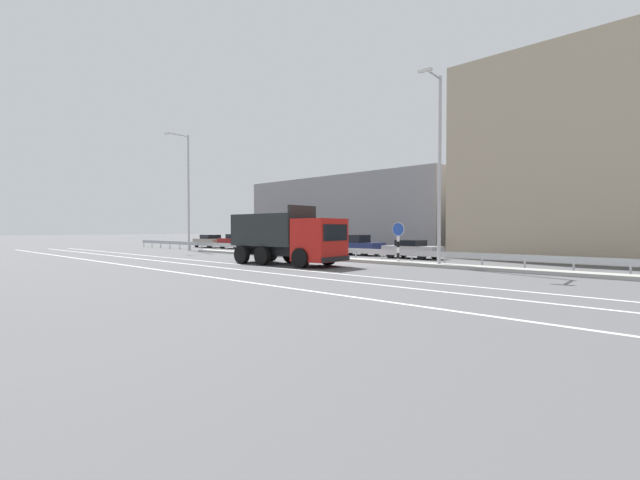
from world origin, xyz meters
TOP-DOWN VIEW (x-y plane):
  - ground_plane at (0.00, 0.00)m, footprint 320.00×320.00m
  - lane_strip_0 at (-1.81, -4.09)m, footprint 65.15×0.16m
  - lane_strip_1 at (-1.81, -5.96)m, footprint 65.15×0.16m
  - lane_strip_2 at (-1.81, -8.77)m, footprint 65.15×0.16m
  - median_island at (0.00, 2.21)m, footprint 35.83×1.10m
  - median_guardrail at (-0.00, 3.13)m, footprint 65.15×0.09m
  - dump_truck at (-0.83, -2.21)m, footprint 7.30×3.08m
  - median_road_sign at (2.79, 2.21)m, footprint 0.79×0.16m
  - street_lamp_0 at (-20.71, 2.17)m, footprint 0.71×2.35m
  - street_lamp_1 at (5.35, 2.08)m, footprint 0.71×2.04m
  - parked_car_0 at (-25.09, 7.34)m, footprint 4.33×2.02m
  - parked_car_1 at (-20.34, 7.42)m, footprint 3.87×1.99m
  - parked_car_2 at (-15.52, 7.43)m, footprint 4.31×2.06m
  - parked_car_3 at (-9.97, 7.73)m, footprint 4.39×1.96m
  - parked_car_4 at (-4.48, 7.57)m, footprint 4.17×1.83m
  - parked_car_5 at (0.77, 7.02)m, footprint 3.92×1.90m
  - background_building_0 at (-11.36, 19.51)m, footprint 22.88×15.62m
  - background_building_1 at (11.42, 15.01)m, footprint 18.44×11.85m

SIDE VIEW (x-z plane):
  - ground_plane at x=0.00m, z-range 0.00..0.00m
  - lane_strip_0 at x=-1.81m, z-range 0.00..0.01m
  - lane_strip_1 at x=-1.81m, z-range 0.00..0.01m
  - lane_strip_2 at x=-1.81m, z-range 0.00..0.01m
  - median_island at x=0.00m, z-range 0.00..0.18m
  - median_guardrail at x=0.00m, z-range 0.18..0.96m
  - parked_car_5 at x=0.77m, z-range 0.03..1.30m
  - parked_car_0 at x=-25.09m, z-range 0.02..1.44m
  - parked_car_3 at x=-9.97m, z-range 0.00..1.50m
  - parked_car_1 at x=-20.34m, z-range 0.01..1.54m
  - parked_car_4 at x=-4.48m, z-range -0.01..1.57m
  - parked_car_2 at x=-15.52m, z-range -0.01..1.57m
  - median_road_sign at x=2.79m, z-range 0.09..2.49m
  - dump_truck at x=-0.83m, z-range -0.36..2.96m
  - background_building_0 at x=-11.36m, z-range 0.00..7.15m
  - street_lamp_1 at x=5.35m, z-range 0.47..10.54m
  - street_lamp_0 at x=-20.71m, z-range 0.52..11.47m
  - background_building_1 at x=11.42m, z-range 0.00..13.15m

